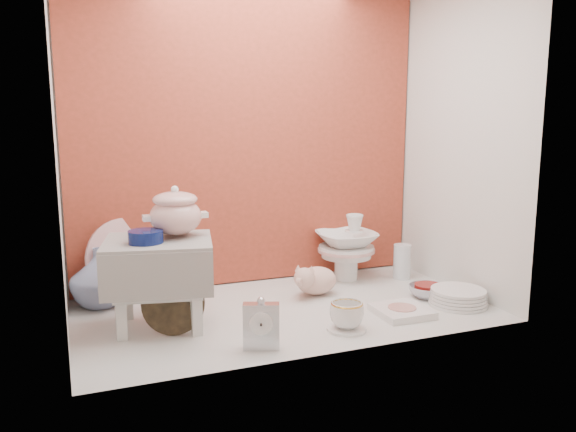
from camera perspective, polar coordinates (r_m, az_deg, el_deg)
name	(u,v)px	position (r m, az deg, el deg)	size (l,w,h in m)	color
ground	(285,310)	(2.60, -0.25, -9.25)	(1.80, 1.80, 0.00)	silver
niche_shell	(271,97)	(2.62, -1.71, 11.58)	(1.86, 1.03, 1.53)	#B23F2C
step_stool	(160,284)	(2.41, -12.51, -6.51)	(0.42, 0.36, 0.36)	silver
soup_tureen	(175,211)	(2.40, -11.02, 0.47)	(0.25, 0.25, 0.21)	white
cobalt_bowl	(146,237)	(2.32, -13.83, -1.99)	(0.14, 0.14, 0.05)	#0A154C
floral_platter	(125,259)	(2.82, -15.71, -4.10)	(0.38, 0.11, 0.38)	white
blue_white_vase	(99,277)	(2.75, -18.09, -5.74)	(0.26, 0.26, 0.27)	silver
lacquer_tray	(173,304)	(2.34, -11.24, -8.48)	(0.25, 0.06, 0.25)	black
mantel_clock	(261,324)	(2.17, -2.65, -10.55)	(0.13, 0.05, 0.20)	silver
plush_pig	(316,280)	(2.79, 2.82, -6.32)	(0.25, 0.17, 0.15)	#DBAC9A
teacup_saucer	(346,329)	(2.39, 5.77, -10.99)	(0.16, 0.16, 0.01)	white
gold_rim_teacup	(347,315)	(2.37, 5.80, -9.65)	(0.14, 0.14, 0.11)	white
lattice_dish	(402,311)	(2.59, 11.15, -9.18)	(0.22, 0.22, 0.03)	white
dinner_plate_stack	(458,297)	(2.77, 16.39, -7.64)	(0.26, 0.26, 0.07)	white
crystal_bowl	(428,291)	(2.85, 13.62, -7.21)	(0.18, 0.18, 0.06)	silver
clear_glass_vase	(402,262)	(3.12, 11.15, -4.42)	(0.09, 0.09, 0.18)	silver
porcelain_tower	(346,247)	(3.04, 5.76, -3.07)	(0.30, 0.30, 0.35)	white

